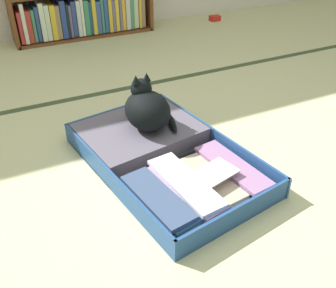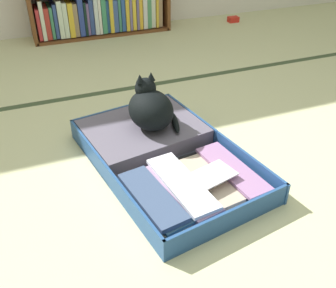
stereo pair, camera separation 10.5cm
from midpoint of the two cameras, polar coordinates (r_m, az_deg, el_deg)
ground_plane at (r=1.71m, az=5.31°, el=-6.66°), size 10.00×10.00×0.00m
tatami_border at (r=2.55m, az=-5.30°, el=8.12°), size 4.80×0.05×0.00m
open_suitcase at (r=1.84m, az=0.34°, el=-1.39°), size 0.75×1.04×0.10m
black_cat at (r=1.89m, az=-1.07°, el=5.32°), size 0.27×0.28×0.27m
small_red_pouch at (r=4.01m, az=10.44°, el=17.72°), size 0.10×0.07×0.05m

